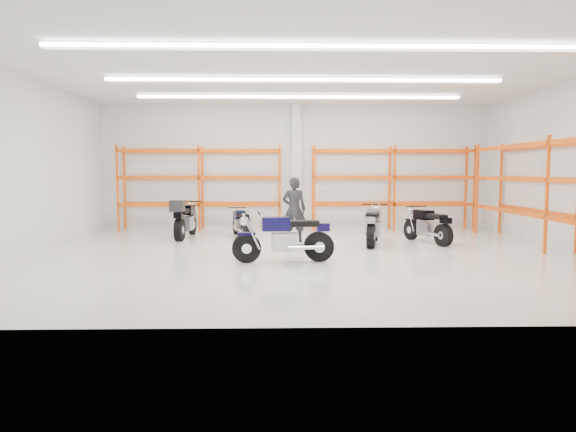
{
  "coord_description": "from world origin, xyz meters",
  "views": [
    {
      "loc": [
        -0.69,
        -12.72,
        2.1
      ],
      "look_at": [
        -0.41,
        0.5,
        0.94
      ],
      "focal_mm": 32.0,
      "sensor_mm": 36.0,
      "label": 1
    }
  ],
  "objects_px": {
    "motorcycle_back_d": "(429,226)",
    "standing_man": "(294,210)",
    "motorcycle_main": "(288,239)",
    "structural_column": "(296,167)",
    "motorcycle_back_c": "(373,226)",
    "motorcycle_back_b": "(241,224)",
    "motorcycle_back_a": "(184,220)"
  },
  "relations": [
    {
      "from": "motorcycle_back_c",
      "to": "standing_man",
      "type": "xyz_separation_m",
      "value": [
        -2.23,
        0.72,
        0.43
      ]
    },
    {
      "from": "motorcycle_back_a",
      "to": "motorcycle_back_c",
      "type": "distance_m",
      "value": 5.81
    },
    {
      "from": "motorcycle_main",
      "to": "motorcycle_back_b",
      "type": "height_order",
      "value": "motorcycle_main"
    },
    {
      "from": "motorcycle_back_d",
      "to": "standing_man",
      "type": "height_order",
      "value": "standing_man"
    },
    {
      "from": "motorcycle_back_b",
      "to": "motorcycle_back_c",
      "type": "xyz_separation_m",
      "value": [
        3.89,
        -1.79,
        0.1
      ]
    },
    {
      "from": "motorcycle_back_c",
      "to": "structural_column",
      "type": "distance_m",
      "value": 4.87
    },
    {
      "from": "motorcycle_back_d",
      "to": "structural_column",
      "type": "bearing_deg",
      "value": 134.04
    },
    {
      "from": "motorcycle_main",
      "to": "structural_column",
      "type": "bearing_deg",
      "value": 86.23
    },
    {
      "from": "motorcycle_main",
      "to": "motorcycle_back_d",
      "type": "distance_m",
      "value": 5.11
    },
    {
      "from": "motorcycle_back_d",
      "to": "motorcycle_back_a",
      "type": "bearing_deg",
      "value": 170.42
    },
    {
      "from": "motorcycle_back_b",
      "to": "motorcycle_back_c",
      "type": "bearing_deg",
      "value": -24.77
    },
    {
      "from": "motorcycle_back_a",
      "to": "structural_column",
      "type": "distance_m",
      "value": 4.73
    },
    {
      "from": "motorcycle_main",
      "to": "motorcycle_back_d",
      "type": "bearing_deg",
      "value": 35.7
    },
    {
      "from": "motorcycle_back_d",
      "to": "standing_man",
      "type": "xyz_separation_m",
      "value": [
        -3.9,
        0.48,
        0.46
      ]
    },
    {
      "from": "motorcycle_main",
      "to": "motorcycle_back_a",
      "type": "height_order",
      "value": "motorcycle_back_a"
    },
    {
      "from": "motorcycle_back_d",
      "to": "structural_column",
      "type": "height_order",
      "value": "structural_column"
    },
    {
      "from": "motorcycle_back_a",
      "to": "motorcycle_back_b",
      "type": "relative_size",
      "value": 1.32
    },
    {
      "from": "motorcycle_back_a",
      "to": "motorcycle_back_c",
      "type": "bearing_deg",
      "value": -14.66
    },
    {
      "from": "motorcycle_back_a",
      "to": "motorcycle_back_b",
      "type": "height_order",
      "value": "motorcycle_back_a"
    },
    {
      "from": "motorcycle_back_a",
      "to": "structural_column",
      "type": "height_order",
      "value": "structural_column"
    },
    {
      "from": "motorcycle_main",
      "to": "motorcycle_back_d",
      "type": "xyz_separation_m",
      "value": [
        4.15,
        2.98,
        -0.05
      ]
    },
    {
      "from": "motorcycle_back_b",
      "to": "motorcycle_back_d",
      "type": "bearing_deg",
      "value": -15.62
    },
    {
      "from": "motorcycle_main",
      "to": "standing_man",
      "type": "bearing_deg",
      "value": 85.75
    },
    {
      "from": "motorcycle_back_a",
      "to": "motorcycle_back_c",
      "type": "relative_size",
      "value": 1.07
    },
    {
      "from": "motorcycle_main",
      "to": "structural_column",
      "type": "xyz_separation_m",
      "value": [
        0.45,
        6.81,
        1.71
      ]
    },
    {
      "from": "standing_man",
      "to": "motorcycle_back_d",
      "type": "bearing_deg",
      "value": 177.89
    },
    {
      "from": "motorcycle_back_b",
      "to": "structural_column",
      "type": "relative_size",
      "value": 0.41
    },
    {
      "from": "structural_column",
      "to": "motorcycle_main",
      "type": "bearing_deg",
      "value": -93.77
    },
    {
      "from": "motorcycle_back_c",
      "to": "motorcycle_back_d",
      "type": "bearing_deg",
      "value": 8.19
    },
    {
      "from": "motorcycle_back_d",
      "to": "standing_man",
      "type": "relative_size",
      "value": 1.08
    },
    {
      "from": "motorcycle_back_a",
      "to": "standing_man",
      "type": "bearing_deg",
      "value": -12.42
    },
    {
      "from": "motorcycle_back_c",
      "to": "motorcycle_back_b",
      "type": "bearing_deg",
      "value": 155.23
    }
  ]
}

